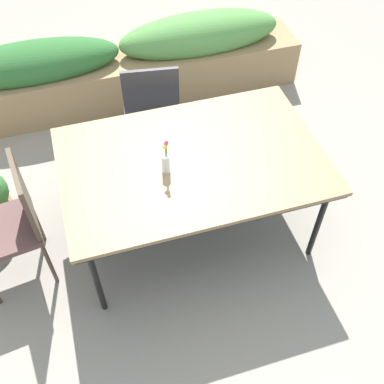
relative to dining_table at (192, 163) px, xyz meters
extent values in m
plane|color=gray|center=(-0.09, -0.04, -0.72)|extent=(12.00, 12.00, 0.00)
cube|color=#8C704C|center=(0.00, 0.00, 0.03)|extent=(1.72, 1.13, 0.03)
cube|color=black|center=(0.00, 0.00, 0.00)|extent=(1.68, 1.11, 0.02)
cylinder|color=black|center=(-0.76, -0.47, -0.35)|extent=(0.04, 0.04, 0.73)
cylinder|color=black|center=(0.76, -0.47, -0.35)|extent=(0.04, 0.04, 0.73)
cylinder|color=black|center=(-0.76, 0.47, -0.35)|extent=(0.04, 0.04, 0.73)
cylinder|color=black|center=(0.76, 0.47, -0.35)|extent=(0.04, 0.04, 0.73)
cube|color=brown|center=(-1.28, 0.00, -0.25)|extent=(0.49, 0.49, 0.04)
cube|color=#4C3D2D|center=(-1.07, 0.03, 0.00)|extent=(0.09, 0.41, 0.47)
cylinder|color=#4C3D2D|center=(-1.05, -0.17, -0.49)|extent=(0.03, 0.03, 0.46)
cylinder|color=#4C3D2D|center=(-1.11, 0.22, -0.49)|extent=(0.03, 0.03, 0.46)
cube|color=#2B2641|center=(-0.06, 0.98, -0.29)|extent=(0.51, 0.51, 0.04)
cube|color=#2D2D33|center=(-0.09, 0.77, -0.02)|extent=(0.43, 0.09, 0.51)
cylinder|color=#2D2D33|center=(-0.24, 1.21, -0.51)|extent=(0.03, 0.03, 0.42)
cylinder|color=#2D2D33|center=(0.17, 1.15, -0.51)|extent=(0.03, 0.03, 0.42)
cylinder|color=#2D2D33|center=(-0.29, 0.81, -0.51)|extent=(0.03, 0.03, 0.42)
cylinder|color=#2D2D33|center=(0.11, 0.75, -0.51)|extent=(0.03, 0.03, 0.42)
cylinder|color=silver|center=(-0.19, -0.06, 0.11)|extent=(0.05, 0.05, 0.13)
cylinder|color=#47843D|center=(-0.18, -0.06, 0.21)|extent=(0.01, 0.00, 0.14)
sphere|color=pink|center=(-0.18, -0.06, 0.28)|extent=(0.03, 0.03, 0.03)
cylinder|color=#47843D|center=(-0.19, -0.07, 0.20)|extent=(0.01, 0.00, 0.13)
sphere|color=#EFCC4C|center=(-0.19, -0.07, 0.27)|extent=(0.03, 0.03, 0.03)
cylinder|color=#47843D|center=(-0.18, -0.07, 0.22)|extent=(0.01, 0.01, 0.16)
sphere|color=#DB4C56|center=(-0.18, -0.07, 0.30)|extent=(0.02, 0.02, 0.02)
cube|color=#9E7F56|center=(-0.17, 1.76, -0.49)|extent=(3.47, 0.54, 0.45)
ellipsoid|color=#2D662D|center=(-0.96, 1.76, -0.17)|extent=(1.56, 0.49, 0.36)
ellipsoid|color=#569347|center=(0.61, 1.76, -0.15)|extent=(1.56, 0.49, 0.40)
camera|label=1|loc=(-0.61, -2.03, 2.16)|focal=42.92mm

